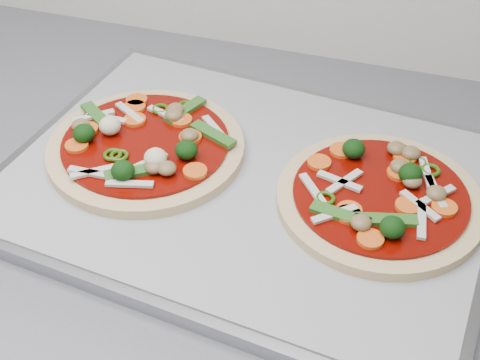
% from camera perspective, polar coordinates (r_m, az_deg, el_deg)
% --- Properties ---
extents(countertop, '(3.60, 0.60, 0.04)m').
position_cam_1_polar(countertop, '(0.78, -12.20, 0.68)').
color(countertop, slate).
rests_on(countertop, base_cabinet).
extents(baking_tray, '(0.54, 0.43, 0.02)m').
position_cam_1_polar(baking_tray, '(0.71, 0.63, -0.40)').
color(baking_tray, '#94949A').
rests_on(baking_tray, countertop).
extents(parchment, '(0.52, 0.40, 0.00)m').
position_cam_1_polar(parchment, '(0.70, 0.64, 0.17)').
color(parchment, gray).
rests_on(parchment, baking_tray).
extents(pizza_left, '(0.27, 0.27, 0.04)m').
position_cam_1_polar(pizza_left, '(0.73, -8.09, 2.93)').
color(pizza_left, tan).
rests_on(pizza_left, parchment).
extents(pizza_right, '(0.28, 0.28, 0.03)m').
position_cam_1_polar(pizza_right, '(0.68, 11.93, -1.39)').
color(pizza_right, tan).
rests_on(pizza_right, parchment).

